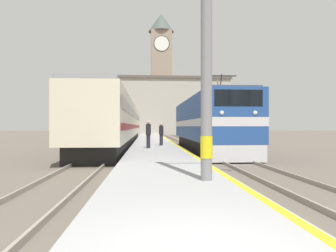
{
  "coord_description": "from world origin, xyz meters",
  "views": [
    {
      "loc": [
        -0.67,
        -3.82,
        1.79
      ],
      "look_at": [
        1.33,
        26.36,
        1.81
      ],
      "focal_mm": 35.0,
      "sensor_mm": 36.0,
      "label": 1
    }
  ],
  "objects": [
    {
      "name": "ground_plane",
      "position": [
        0.0,
        30.0,
        0.0
      ],
      "size": [
        200.0,
        200.0,
        0.0
      ],
      "primitive_type": "plane",
      "color": "#60564C"
    },
    {
      "name": "platform",
      "position": [
        0.0,
        25.0,
        0.16
      ],
      "size": [
        3.63,
        140.0,
        0.33
      ],
      "color": "#999999",
      "rests_on": "ground"
    },
    {
      "name": "rail_track_near",
      "position": [
        3.65,
        25.0,
        0.03
      ],
      "size": [
        2.83,
        140.0,
        0.16
      ],
      "color": "#60564C",
      "rests_on": "ground"
    },
    {
      "name": "rail_track_far",
      "position": [
        -3.23,
        25.0,
        0.03
      ],
      "size": [
        2.83,
        140.0,
        0.16
      ],
      "color": "#60564C",
      "rests_on": "ground"
    },
    {
      "name": "locomotive_train",
      "position": [
        3.65,
        19.35,
        1.96
      ],
      "size": [
        2.92,
        16.37,
        4.82
      ],
      "color": "black",
      "rests_on": "ground"
    },
    {
      "name": "passenger_train",
      "position": [
        -3.23,
        29.42,
        2.15
      ],
      "size": [
        2.92,
        38.84,
        3.99
      ],
      "color": "black",
      "rests_on": "ground"
    },
    {
      "name": "catenary_mast",
      "position": [
        1.03,
        4.97,
        4.75
      ],
      "size": [
        3.0,
        0.33,
        8.97
      ],
      "color": "gray",
      "rests_on": "platform"
    },
    {
      "name": "person_on_platform",
      "position": [
        0.47,
        21.27,
        1.23
      ],
      "size": [
        0.34,
        0.34,
        1.73
      ],
      "color": "#23232D",
      "rests_on": "platform"
    },
    {
      "name": "second_waiting_passenger",
      "position": [
        -0.54,
        18.2,
        1.31
      ],
      "size": [
        0.34,
        0.34,
        1.85
      ],
      "color": "#23232D",
      "rests_on": "platform"
    },
    {
      "name": "clock_tower",
      "position": [
        2.83,
        73.45,
        15.18
      ],
      "size": [
        6.0,
        6.0,
        28.43
      ],
      "color": "gray",
      "rests_on": "ground"
    },
    {
      "name": "station_building",
      "position": [
        1.51,
        66.06,
        6.01
      ],
      "size": [
        30.44,
        9.32,
        11.98
      ],
      "color": "#A8A399",
      "rests_on": "ground"
    }
  ]
}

